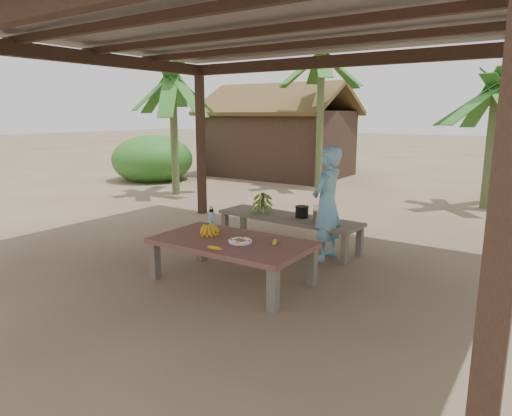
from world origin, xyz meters
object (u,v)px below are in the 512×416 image
Objects in this scene: bench at (288,220)px; plate at (240,241)px; work_table at (232,246)px; water_flask at (211,220)px; woman at (327,203)px; cooking_pot at (302,212)px; ripe_banana_bunch at (208,228)px.

bench is 8.51× the size of plate.
bench is at bearing 96.51° from work_table.
plate is (0.34, -1.67, 0.12)m from bench.
water_flask is (-0.51, 0.26, 0.19)m from work_table.
plate is at bearing -11.99° from woman.
water_flask is at bearing -110.23° from cooking_pot.
work_table is 6.09× the size of water_flask.
ripe_banana_bunch reaches higher than work_table.
woman reaches higher than work_table.
plate is (0.53, -0.08, -0.06)m from ripe_banana_bunch.
water_flask is 1.54m from woman.
plate is 0.89× the size of water_flask.
plate is 0.17× the size of woman.
cooking_pot is (0.01, 1.67, 0.09)m from work_table.
woman is at bearing 47.80° from water_flask.
work_table is 7.04× the size of ripe_banana_bunch.
ripe_banana_bunch is 1.65m from woman.
bench is at bearing -168.68° from cooking_pot.
plate is at bearing -8.34° from ripe_banana_bunch.
water_flask is 0.20× the size of woman.
woman reaches higher than ripe_banana_bunch.
ripe_banana_bunch reaches higher than plate.
bench is 1.48× the size of woman.
woman reaches higher than plate.
woman is (0.52, 1.40, 0.32)m from work_table.
ripe_banana_bunch is (-0.19, -1.59, 0.18)m from bench.
cooking_pot is at bearing 76.61° from ripe_banana_bunch.
water_flask is at bearing -39.64° from woman.
cooking_pot reaches higher than work_table.
plate reaches higher than work_table.
cooking_pot reaches higher than bench.
work_table is at bearing -17.93° from woman.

